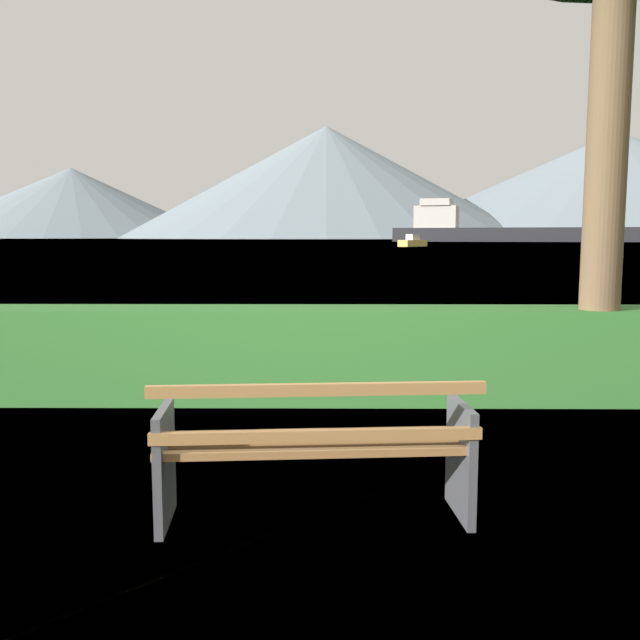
# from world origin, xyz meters

# --- Properties ---
(ground_plane) EXTENTS (1400.00, 1400.00, 0.00)m
(ground_plane) POSITION_xyz_m (0.00, 0.00, 0.00)
(ground_plane) COLOR olive
(water_surface) EXTENTS (620.00, 620.00, 0.00)m
(water_surface) POSITION_xyz_m (0.00, 306.72, 0.00)
(water_surface) COLOR #6B8EA3
(water_surface) RESTS_ON ground_plane
(park_bench) EXTENTS (1.84, 0.70, 0.87)m
(park_bench) POSITION_xyz_m (0.00, -0.06, 0.43)
(park_bench) COLOR #A0703F
(park_bench) RESTS_ON ground_plane
(hedge_row) EXTENTS (11.81, 0.71, 0.93)m
(hedge_row) POSITION_xyz_m (0.00, 2.92, 0.47)
(hedge_row) COLOR #387A33
(hedge_row) RESTS_ON ground_plane
(cargo_ship_large) EXTENTS (69.74, 30.45, 12.82)m
(cargo_ship_large) POSITION_xyz_m (49.88, 203.04, 3.58)
(cargo_ship_large) COLOR #232328
(cargo_ship_large) RESTS_ON water_surface
(fishing_boat_near) EXTENTS (5.18, 6.01, 1.96)m
(fishing_boat_near) POSITION_xyz_m (13.76, 105.54, 0.70)
(fishing_boat_near) COLOR gold
(fishing_boat_near) RESTS_ON water_surface
(distant_hills) EXTENTS (794.09, 408.30, 87.35)m
(distant_hills) POSITION_xyz_m (95.55, 567.76, 41.18)
(distant_hills) COLOR gray
(distant_hills) RESTS_ON ground_plane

